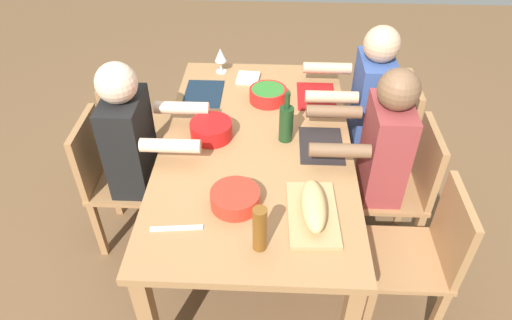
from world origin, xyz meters
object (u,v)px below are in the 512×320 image
Objects in this scene: bread_loaf at (313,205)px; beer_bottle at (260,229)px; chair_near_right at (388,133)px; wine_glass at (220,56)px; diner_near_right at (364,104)px; chair_far_center at (112,175)px; serving_bowl_greens at (268,94)px; diner_near_center at (376,154)px; serving_bowl_fruit at (211,129)px; dining_table at (256,155)px; wine_bottle at (286,123)px; napkin_stack at (248,78)px; serving_bowl_pasta at (235,198)px; cutting_board at (312,214)px; chair_far_right at (134,126)px; diner_far_center at (138,147)px; chair_near_left at (423,253)px; chair_near_center at (403,184)px.

bread_loaf is 0.30m from beer_bottle.
wine_glass is (0.28, 1.10, 0.37)m from chair_near_right.
wine_glass is at bearing 11.97° from beer_bottle.
diner_near_right is at bearing 90.00° from chair_near_right.
chair_far_center is 1.03m from wine_glass.
serving_bowl_greens is at bearing -136.93° from wine_glass.
diner_near_center is 0.90m from serving_bowl_fruit.
dining_table is at bearing -90.00° from chair_far_center.
chair_near_right is 2.93× the size of wine_bottle.
serving_bowl_greens is 0.28m from napkin_stack.
serving_bowl_pasta is (-0.95, 0.72, 0.09)m from diner_near_right.
chair_far_right is at bearing 47.74° from cutting_board.
diner_far_center is at bearing 121.90° from serving_bowl_greens.
serving_bowl_pasta is at bearing -128.78° from diner_far_center.
bread_loaf is (-0.51, 0.37, 0.11)m from diner_near_center.
chair_far_right is at bearing 47.74° from bread_loaf.
chair_far_center reaches higher than serving_bowl_pasta.
diner_near_center is 4.14× the size of wine_bottle.
chair_far_right is 0.82m from napkin_stack.
chair_near_right is 0.71× the size of diner_near_center.
cutting_board is at bearing -114.88° from chair_far_center.
bread_loaf is 1.25m from napkin_stack.
serving_bowl_pasta is 0.35m from bread_loaf.
serving_bowl_pasta is 1.37× the size of wine_glass.
chair_near_right is at bearing -28.89° from bread_loaf.
dining_table is 2.10× the size of chair_near_left.
bread_loaf is at bearing -50.31° from beer_bottle.
chair_near_center is 6.07× the size of napkin_stack.
diner_far_center and diner_near_right have the same top height.
diner_far_center reaches higher than serving_bowl_fruit.
chair_near_center reaches higher than napkin_stack.
chair_far_right is at bearing 0.00° from chair_far_center.
chair_far_center is at bearing 108.42° from diner_near_right.
chair_near_center is 2.66× the size of bread_loaf.
chair_far_center is 2.93× the size of wine_bottle.
serving_bowl_fruit is at bearing 89.28° from wine_bottle.
wine_bottle is at bearing -87.09° from chair_far_center.
diner_near_center reaches higher than beer_bottle.
chair_far_center is 1.18m from beer_bottle.
dining_table is 0.98m from chair_far_right.
serving_bowl_greens is at bearing 15.25° from wine_bottle.
chair_far_center is 0.66m from serving_bowl_fruit.
beer_bottle reaches higher than chair_far_center.
chair_near_center is 2.12× the size of cutting_board.
napkin_stack is (0.68, -0.56, 0.05)m from diner_far_center.
chair_far_center is at bearing 95.38° from serving_bowl_fruit.
chair_near_right is at bearing -43.52° from serving_bowl_pasta.
serving_bowl_fruit is (-0.44, 1.07, 0.31)m from chair_near_right.
chair_near_left is (-0.49, -1.47, -0.21)m from diner_far_center.
beer_bottle is (-0.76, -0.29, 0.06)m from serving_bowl_fruit.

